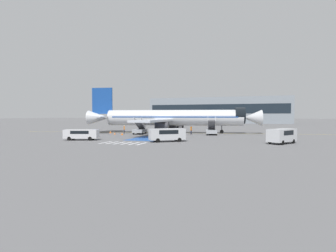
% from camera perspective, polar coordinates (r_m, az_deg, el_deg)
% --- Properties ---
extents(ground_plane, '(600.00, 600.00, 0.00)m').
position_cam_1_polar(ground_plane, '(61.46, 1.92, -1.51)').
color(ground_plane, slate).
extents(apron_leadline_yellow, '(74.34, 12.80, 0.01)m').
position_cam_1_polar(apron_leadline_yellow, '(61.28, 1.29, -1.52)').
color(apron_leadline_yellow, gold).
rests_on(apron_leadline_yellow, ground_plane).
extents(apron_stand_patch_blue, '(5.58, 8.96, 0.01)m').
position_cam_1_polar(apron_stand_patch_blue, '(46.62, -4.33, -2.73)').
color(apron_stand_patch_blue, '#2856A8').
rests_on(apron_stand_patch_blue, ground_plane).
extents(apron_walkway_bar_0, '(0.44, 3.60, 0.01)m').
position_cam_1_polar(apron_walkway_bar_0, '(40.96, -13.46, -3.49)').
color(apron_walkway_bar_0, silver).
rests_on(apron_walkway_bar_0, ground_plane).
extents(apron_walkway_bar_1, '(0.44, 3.60, 0.01)m').
position_cam_1_polar(apron_walkway_bar_1, '(40.34, -12.01, -3.56)').
color(apron_walkway_bar_1, silver).
rests_on(apron_walkway_bar_1, ground_plane).
extents(apron_walkway_bar_2, '(0.44, 3.60, 0.01)m').
position_cam_1_polar(apron_walkway_bar_2, '(39.75, -10.51, -3.64)').
color(apron_walkway_bar_2, silver).
rests_on(apron_walkway_bar_2, ground_plane).
extents(apron_walkway_bar_3, '(0.44, 3.60, 0.01)m').
position_cam_1_polar(apron_walkway_bar_3, '(39.19, -8.97, -3.71)').
color(apron_walkway_bar_3, silver).
rests_on(apron_walkway_bar_3, ground_plane).
extents(apron_walkway_bar_4, '(0.44, 3.60, 0.01)m').
position_cam_1_polar(apron_walkway_bar_4, '(38.66, -7.39, -3.79)').
color(apron_walkway_bar_4, silver).
rests_on(apron_walkway_bar_4, ground_plane).
extents(apron_walkway_bar_5, '(0.44, 3.60, 0.01)m').
position_cam_1_polar(apron_walkway_bar_5, '(38.16, -5.76, -3.86)').
color(apron_walkway_bar_5, silver).
rests_on(apron_walkway_bar_5, ground_plane).
extents(airliner, '(40.79, 32.15, 10.79)m').
position_cam_1_polar(airliner, '(61.24, 0.66, 1.80)').
color(airliner, silver).
rests_on(airliner, ground_plane).
extents(boarding_stairs_forward, '(2.97, 5.48, 3.88)m').
position_cam_1_polar(boarding_stairs_forward, '(56.37, 9.45, -0.90)').
color(boarding_stairs_forward, '#ADB2BA').
rests_on(boarding_stairs_forward, ground_plane).
extents(boarding_stairs_aft, '(2.97, 5.48, 3.73)m').
position_cam_1_polar(boarding_stairs_aft, '(58.31, -6.16, -0.79)').
color(boarding_stairs_aft, '#ADB2BA').
rests_on(boarding_stairs_aft, ground_plane).
extents(fuel_tanker, '(3.58, 10.06, 3.54)m').
position_cam_1_polar(fuel_tanker, '(83.39, 1.55, 0.73)').
color(fuel_tanker, '#38383D').
rests_on(fuel_tanker, ground_plane).
extents(service_van_0, '(4.45, 5.19, 2.14)m').
position_cam_1_polar(service_van_0, '(41.46, 23.52, -1.77)').
color(service_van_0, silver).
rests_on(service_van_0, ground_plane).
extents(service_van_1, '(5.82, 3.53, 1.75)m').
position_cam_1_polar(service_van_1, '(45.83, -18.34, -1.59)').
color(service_van_1, silver).
rests_on(service_van_1, ground_plane).
extents(service_van_2, '(5.61, 4.72, 2.03)m').
position_cam_1_polar(service_van_2, '(40.87, -0.19, -1.72)').
color(service_van_2, silver).
rests_on(service_van_2, ground_plane).
extents(baggage_cart, '(1.72, 2.72, 0.87)m').
position_cam_1_polar(baggage_cart, '(53.22, 0.37, -1.83)').
color(baggage_cart, gray).
rests_on(baggage_cart, ground_plane).
extents(ground_crew_0, '(0.32, 0.47, 1.86)m').
position_cam_1_polar(ground_crew_0, '(56.58, 5.06, -0.75)').
color(ground_crew_0, '#191E38').
rests_on(ground_crew_0, ground_plane).
extents(ground_crew_1, '(0.43, 0.49, 1.87)m').
position_cam_1_polar(ground_crew_1, '(60.14, -9.51, -0.59)').
color(ground_crew_1, '#191E38').
rests_on(ground_crew_1, ground_plane).
extents(traffic_cone_0, '(0.41, 0.41, 0.45)m').
position_cam_1_polar(traffic_cone_0, '(57.61, -11.51, -1.59)').
color(traffic_cone_0, orange).
rests_on(traffic_cone_0, ground_plane).
extents(traffic_cone_1, '(0.53, 0.53, 0.58)m').
position_cam_1_polar(traffic_cone_1, '(61.93, -12.42, -1.26)').
color(traffic_cone_1, orange).
rests_on(traffic_cone_1, ground_plane).
extents(traffic_cone_2, '(0.48, 0.48, 0.54)m').
position_cam_1_polar(traffic_cone_2, '(55.88, -9.96, -1.65)').
color(traffic_cone_2, orange).
rests_on(traffic_cone_2, ground_plane).
extents(terminal_building, '(74.06, 12.10, 13.67)m').
position_cam_1_polar(terminal_building, '(144.22, 10.72, 3.36)').
color(terminal_building, '#89939E').
rests_on(terminal_building, ground_plane).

